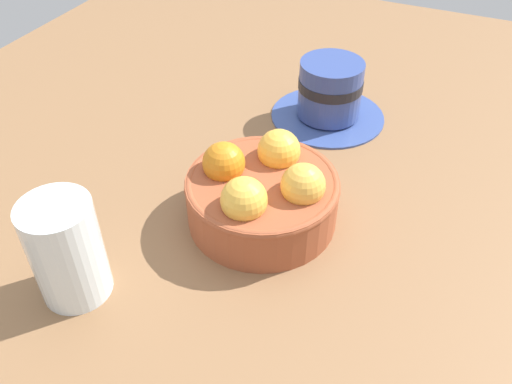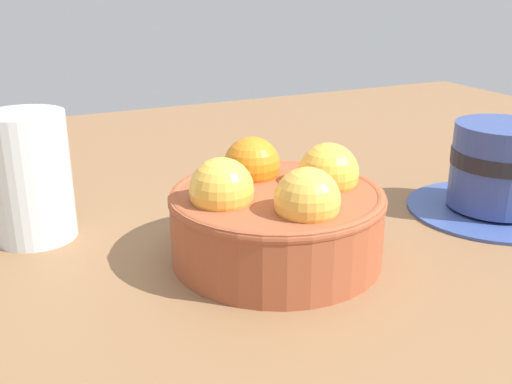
% 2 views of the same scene
% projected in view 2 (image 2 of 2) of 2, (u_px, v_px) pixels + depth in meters
% --- Properties ---
extents(ground_plane, '(1.39, 1.17, 0.05)m').
position_uv_depth(ground_plane, '(276.00, 285.00, 0.49)').
color(ground_plane, brown).
extents(terracotta_bowl, '(0.17, 0.17, 0.09)m').
position_uv_depth(terracotta_bowl, '(277.00, 213.00, 0.47)').
color(terracotta_bowl, '#9E4C2D').
rests_on(terracotta_bowl, ground_plane).
extents(coffee_cup, '(0.16, 0.16, 0.08)m').
position_uv_depth(coffee_cup, '(502.00, 174.00, 0.56)').
color(coffee_cup, '#374D90').
rests_on(coffee_cup, ground_plane).
extents(water_glass, '(0.07, 0.07, 0.11)m').
position_uv_depth(water_glass, '(30.00, 177.00, 0.50)').
color(water_glass, silver).
rests_on(water_glass, ground_plane).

